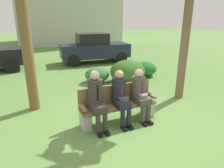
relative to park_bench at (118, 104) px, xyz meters
The scene contains 9 objects.
ground_plane 0.47m from the park_bench, 13.00° to the right, with size 80.00×80.00×0.00m, color #5B8540.
park_bench is the anchor object (origin of this frame).
seated_man_left 0.68m from the park_bench, 168.31° to the right, with size 0.34×0.72×1.35m.
seated_man_middle 0.33m from the park_bench, 84.78° to the right, with size 0.34×0.72×1.30m.
seated_man_right 0.64m from the park_bench, 13.56° to the right, with size 0.34×0.72×1.28m.
shrub_near_bench 3.26m from the park_bench, 79.15° to the left, with size 0.97×0.89×0.60m, color #357034.
shrub_mid_lawn 4.32m from the park_bench, 47.96° to the left, with size 1.03×0.94×0.64m, color #1F6A2F.
shrub_far_lawn 3.22m from the park_bench, 57.35° to the left, with size 1.42×1.30×0.89m, color #30601F.
parked_car_far 7.14m from the park_bench, 75.42° to the left, with size 4.01×1.97×1.68m.
Camera 1 is at (-2.13, -3.94, 2.40)m, focal length 31.49 mm.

